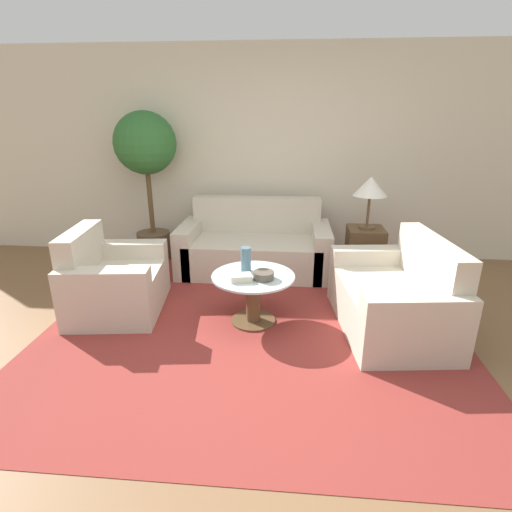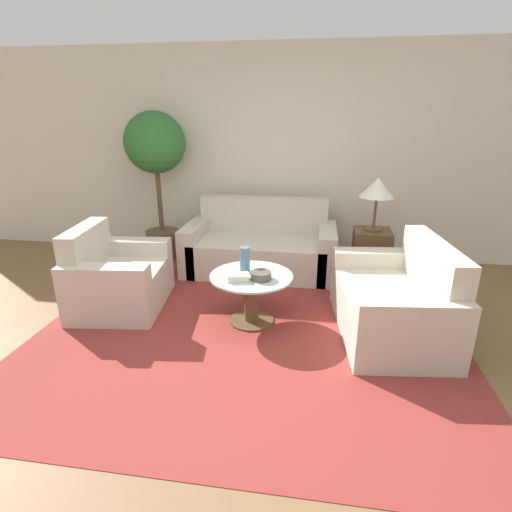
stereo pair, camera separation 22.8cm
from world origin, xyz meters
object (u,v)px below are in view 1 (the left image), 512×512
object	(u,v)px
loveseat	(398,300)
book_stack	(241,278)
sofa_main	(255,248)
potted_plant	(146,158)
vase	(246,259)
armchair	(112,283)
table_lamp	(371,188)
coffee_table	(254,292)
bowl	(264,275)

from	to	relation	value
loveseat	book_stack	world-z (taller)	loveseat
sofa_main	potted_plant	bearing A→B (deg)	168.78
vase	armchair	bearing A→B (deg)	178.52
table_lamp	potted_plant	bearing A→B (deg)	171.16
coffee_table	potted_plant	world-z (taller)	potted_plant
coffee_table	bowl	world-z (taller)	bowl
table_lamp	bowl	bearing A→B (deg)	-130.47
book_stack	bowl	bearing A→B (deg)	3.05
loveseat	table_lamp	distance (m)	1.40
loveseat	bowl	world-z (taller)	loveseat
sofa_main	vase	size ratio (longest dim) A/B	7.91
potted_plant	vase	size ratio (longest dim) A/B	8.25
sofa_main	potted_plant	world-z (taller)	potted_plant
sofa_main	armchair	distance (m)	1.74
armchair	book_stack	world-z (taller)	armchair
potted_plant	loveseat	bearing A→B (deg)	-30.06
sofa_main	vase	xyz separation A→B (m)	(0.03, -1.22, 0.30)
vase	book_stack	xyz separation A→B (m)	(-0.02, -0.23, -0.08)
loveseat	vase	distance (m)	1.38
coffee_table	bowl	size ratio (longest dim) A/B	4.14
armchair	vase	bearing A→B (deg)	-98.11
bowl	armchair	bearing A→B (deg)	171.90
armchair	loveseat	size ratio (longest dim) A/B	0.77
bowl	sofa_main	bearing A→B (deg)	98.16
loveseat	armchair	bearing A→B (deg)	-99.03
sofa_main	potted_plant	size ratio (longest dim) A/B	0.96
vase	book_stack	size ratio (longest dim) A/B	1.12
sofa_main	bowl	world-z (taller)	sofa_main
coffee_table	book_stack	xyz separation A→B (m)	(-0.09, -0.13, 0.19)
sofa_main	bowl	distance (m)	1.43
sofa_main	table_lamp	xyz separation A→B (m)	(1.27, -0.14, 0.77)
sofa_main	loveseat	distance (m)	1.90
loveseat	table_lamp	size ratio (longest dim) A/B	2.38
sofa_main	table_lamp	world-z (taller)	table_lamp
loveseat	coffee_table	bearing A→B (deg)	-96.04
potted_plant	book_stack	bearing A→B (deg)	-51.68
sofa_main	table_lamp	distance (m)	1.50
table_lamp	book_stack	world-z (taller)	table_lamp
loveseat	sofa_main	bearing A→B (deg)	-140.02
vase	table_lamp	bearing A→B (deg)	40.97
bowl	book_stack	world-z (taller)	bowl
sofa_main	vase	distance (m)	1.26
table_lamp	bowl	distance (m)	1.74
vase	bowl	distance (m)	0.26
loveseat	coffee_table	size ratio (longest dim) A/B	1.86
coffee_table	book_stack	distance (m)	0.25
loveseat	coffee_table	world-z (taller)	loveseat
loveseat	book_stack	xyz separation A→B (m)	(-1.36, -0.14, 0.22)
sofa_main	loveseat	world-z (taller)	sofa_main
vase	sofa_main	bearing A→B (deg)	91.30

